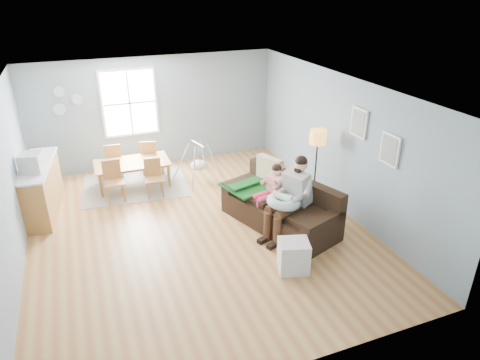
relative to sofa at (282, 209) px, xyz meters
name	(u,v)px	position (x,y,z in m)	size (l,w,h in m)	color
room	(191,105)	(-1.58, 0.39, 2.09)	(8.40, 9.40, 3.90)	#A9673C
window	(129,103)	(-2.18, 3.85, 1.32)	(1.32, 0.08, 1.62)	white
pictures	(374,135)	(1.38, -0.66, 1.52)	(0.05, 1.34, 0.74)	white
wall_plates	(65,101)	(-3.59, 3.86, 1.50)	(0.67, 0.02, 0.66)	#9BB4BA
sofa	(282,209)	(0.00, 0.00, 0.00)	(1.71, 2.51, 0.94)	black
green_throw	(251,184)	(-0.34, 0.70, 0.26)	(1.05, 0.85, 0.04)	#145724
beige_pillow	(269,171)	(0.02, 0.65, 0.52)	(0.16, 0.57, 0.57)	#B8A98D
father	(291,195)	(-0.03, -0.36, 0.47)	(1.12, 0.76, 1.50)	#949497
nursing_pillow	(284,202)	(-0.19, -0.42, 0.40)	(0.61, 0.61, 0.17)	#A9C1D4
infant	(282,197)	(-0.21, -0.39, 0.48)	(0.29, 0.39, 0.15)	silver
toddler	(272,184)	(-0.15, 0.17, 0.47)	(0.64, 0.39, 0.96)	silver
floor_lamp	(318,143)	(1.00, 0.53, 1.01)	(0.33, 0.33, 1.63)	black
storage_cube	(293,256)	(-0.47, -1.37, -0.07)	(0.58, 0.54, 0.53)	silver
rug	(135,185)	(-2.40, 2.74, -0.33)	(2.31, 1.76, 0.01)	#A09A92
dining_table	(134,174)	(-2.40, 2.74, -0.04)	(1.65, 0.92, 0.58)	#915E2F
chair_sw	(113,178)	(-2.88, 2.22, 0.17)	(0.41, 0.41, 0.89)	#925B32
chair_se	(154,175)	(-2.04, 2.13, 0.13)	(0.41, 0.41, 0.84)	#925B32
chair_nw	(114,159)	(-2.75, 3.35, 0.16)	(0.41, 0.41, 0.87)	#925B32
chair_ne	(149,155)	(-1.93, 3.27, 0.16)	(0.47, 0.47, 0.87)	#925B32
counter	(41,188)	(-4.28, 2.17, 0.20)	(0.78, 1.94, 1.05)	#915E2F
monitor	(31,163)	(-4.31, 1.82, 0.90)	(0.46, 0.44, 0.36)	#B6B7BC
baby_swing	(199,165)	(-0.93, 2.44, 0.09)	(1.11, 1.13, 0.94)	#B6B7BC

